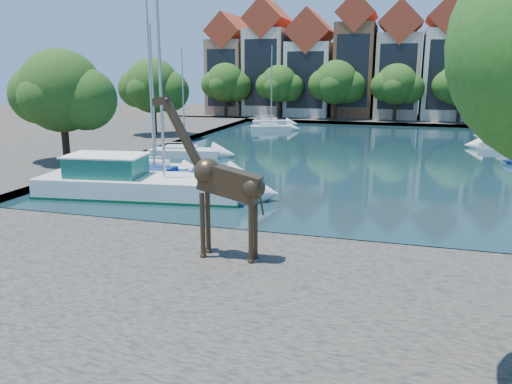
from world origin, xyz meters
TOP-DOWN VIEW (x-y plane):
  - ground at (0.00, 0.00)m, footprint 160.00×160.00m
  - water_basin at (0.00, 24.00)m, footprint 38.00×50.00m
  - near_quay at (0.00, -7.00)m, footprint 50.00×14.00m
  - far_quay at (0.00, 56.00)m, footprint 60.00×16.00m
  - left_quay at (-25.00, 24.00)m, footprint 14.00×52.00m
  - townhouse_west_end at (-23.00, 55.99)m, footprint 5.44×9.18m
  - townhouse_west_mid at (-17.00, 55.99)m, footprint 5.94×9.18m
  - townhouse_west_inner at (-10.50, 55.99)m, footprint 6.43×9.18m
  - townhouse_center at (-4.00, 55.99)m, footprint 5.44×9.18m
  - townhouse_east_inner at (2.00, 55.99)m, footprint 5.94×9.18m
  - townhouse_east_mid at (8.50, 55.99)m, footprint 6.43×9.18m
  - townhouse_east_end at (15.00, 55.99)m, footprint 5.44×9.18m
  - far_tree_far_west at (-21.90, 50.49)m, footprint 7.28×5.60m
  - far_tree_west at (-13.91, 50.49)m, footprint 6.76×5.20m
  - far_tree_mid_west at (-5.89, 50.49)m, footprint 7.80×6.00m
  - far_tree_mid_east at (2.10, 50.49)m, footprint 7.02×5.40m
  - far_tree_east at (10.11, 50.49)m, footprint 7.54×5.80m
  - side_tree_left_near at (-20.89, 11.99)m, footprint 7.80×6.00m
  - side_tree_left_far at (-21.90, 27.99)m, footprint 7.28×5.60m
  - giraffe_statue at (-3.14, -3.27)m, footprint 4.05×0.73m
  - motorsailer at (-11.65, 5.51)m, footprint 12.19×4.91m
  - sailboat_left_a at (-13.25, 11.28)m, footprint 5.06×2.09m
  - sailboat_left_b at (-12.00, 8.61)m, footprint 7.85×3.29m
  - sailboat_left_c at (-14.41, 18.71)m, footprint 6.20×3.04m
  - sailboat_left_d at (-12.00, 38.41)m, footprint 5.11×3.08m
  - sailboat_left_e at (-13.39, 44.00)m, footprint 4.97×2.47m
  - sailboat_right_c at (12.46, 30.64)m, footprint 5.18×1.81m
  - sailboat_right_d at (15.00, 42.93)m, footprint 5.75×2.85m

SIDE VIEW (x-z plane):
  - ground at x=0.00m, z-range 0.00..0.00m
  - water_basin at x=0.00m, z-range 0.00..0.08m
  - near_quay at x=0.00m, z-range 0.00..0.50m
  - far_quay at x=0.00m, z-range 0.00..0.50m
  - left_quay at x=-25.00m, z-range 0.00..0.50m
  - sailboat_left_c at x=-14.41m, z-range -3.83..4.94m
  - sailboat_left_d at x=-12.00m, z-range -3.82..4.94m
  - sailboat_right_c at x=12.46m, z-range -3.48..4.65m
  - sailboat_left_a at x=-13.25m, z-range -4.39..5.64m
  - sailboat_left_e at x=-13.39m, z-range -4.43..5.70m
  - sailboat_left_b at x=-12.00m, z-range -5.78..7.12m
  - sailboat_right_d at x=15.00m, z-range -4.54..5.94m
  - motorsailer at x=-11.65m, z-range -4.95..6.92m
  - giraffe_statue at x=-3.14m, z-range 0.45..6.24m
  - far_tree_west at x=-13.91m, z-range 1.40..8.76m
  - far_tree_mid_east at x=2.10m, z-range 1.37..8.89m
  - far_tree_far_west at x=-21.90m, z-range 1.34..9.02m
  - far_tree_east at x=10.11m, z-range 1.32..9.16m
  - far_tree_mid_west at x=-5.89m, z-range 1.29..9.29m
  - side_tree_left_far at x=-21.90m, z-range 1.44..9.32m
  - side_tree_left_near at x=-20.89m, z-range 1.39..9.59m
  - townhouse_east_end at x=15.00m, z-range -0.11..14.32m
  - townhouse_west_inner at x=-10.50m, z-range -0.22..14.92m
  - townhouse_west_end at x=-23.00m, z-range -0.11..14.83m
  - townhouse_east_inner at x=2.00m, z-range -0.16..15.63m
  - townhouse_east_mid at x=8.50m, z-range -0.22..16.43m
  - townhouse_west_mid at x=-17.00m, z-range -0.16..16.63m
  - townhouse_center at x=-4.00m, z-range -0.10..16.83m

